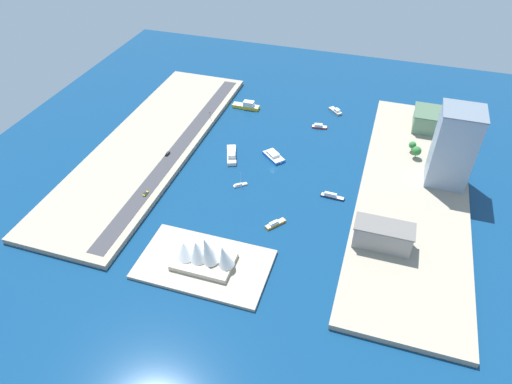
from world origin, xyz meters
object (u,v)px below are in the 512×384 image
object	(u,v)px
tugboat_red	(319,126)
tower_tall_glass	(454,147)
yacht_sleek_gray	(335,111)
terminal_long_green	(438,121)
water_taxi_orange	(275,224)
sailboat_small_white	(240,185)
traffic_light_waterfront	(210,114)
ferry_yellow_fast	(246,106)
patrol_launch_navy	(332,196)
catamaran_blue	(274,156)
carpark_squat_concrete	(383,235)
opera_landmark	(202,254)
taxi_yellow_cab	(145,193)
ferry_white_commuter	(232,154)
suv_black	(168,154)

from	to	relation	value
tugboat_red	tower_tall_glass	world-z (taller)	tower_tall_glass
yacht_sleek_gray	terminal_long_green	distance (m)	82.83
water_taxi_orange	sailboat_small_white	bearing A→B (deg)	-41.84
water_taxi_orange	traffic_light_waterfront	distance (m)	132.35
ferry_yellow_fast	patrol_launch_navy	size ratio (longest dim) A/B	1.51
catamaran_blue	sailboat_small_white	xyz separation A→B (m)	(12.82, 39.30, -0.73)
traffic_light_waterfront	tugboat_red	bearing A→B (deg)	-167.57
carpark_squat_concrete	opera_landmark	distance (m)	103.73
water_taxi_orange	yacht_sleek_gray	bearing A→B (deg)	-94.32
patrol_launch_navy	yacht_sleek_gray	xyz separation A→B (m)	(17.46, -113.11, 0.12)
sailboat_small_white	terminal_long_green	size ratio (longest dim) A/B	0.29
taxi_yellow_cab	traffic_light_waterfront	distance (m)	103.44
catamaran_blue	yacht_sleek_gray	world-z (taller)	catamaran_blue
terminal_long_green	opera_landmark	bearing A→B (deg)	56.39
catamaran_blue	opera_landmark	xyz separation A→B (m)	(9.12, 113.69, 7.65)
tugboat_red	patrol_launch_navy	size ratio (longest dim) A/B	0.79
catamaran_blue	patrol_launch_navy	xyz separation A→B (m)	(-49.71, 32.64, -0.36)
carpark_squat_concrete	ferry_white_commuter	bearing A→B (deg)	-28.28
ferry_yellow_fast	suv_black	bearing A→B (deg)	70.47
ferry_yellow_fast	carpark_squat_concrete	size ratio (longest dim) A/B	0.75
carpark_squat_concrete	suv_black	bearing A→B (deg)	-15.99
sailboat_small_white	traffic_light_waterfront	distance (m)	87.91
opera_landmark	water_taxi_orange	bearing A→B (deg)	-124.24
patrol_launch_navy	carpark_squat_concrete	xyz separation A→B (m)	(-35.44, 37.85, 9.87)
tugboat_red	opera_landmark	bearing A→B (deg)	78.67
suv_black	tower_tall_glass	bearing A→B (deg)	-171.33
yacht_sleek_gray	terminal_long_green	bearing A→B (deg)	173.85
patrol_launch_navy	opera_landmark	distance (m)	100.48
ferry_yellow_fast	sailboat_small_white	distance (m)	107.81
ferry_yellow_fast	yacht_sleek_gray	xyz separation A→B (m)	(-74.94, -16.20, -1.08)
patrol_launch_navy	tugboat_red	bearing A→B (deg)	-73.01
tower_tall_glass	taxi_yellow_cab	distance (m)	204.10
water_taxi_orange	tower_tall_glass	bearing A→B (deg)	-143.06
terminal_long_green	taxi_yellow_cab	xyz separation A→B (m)	(181.93, 142.65, -6.57)
tower_tall_glass	opera_landmark	size ratio (longest dim) A/B	1.50
terminal_long_green	taxi_yellow_cab	size ratio (longest dim) A/B	7.75
opera_landmark	ferry_white_commuter	bearing A→B (deg)	-78.75
catamaran_blue	suv_black	bearing A→B (deg)	18.46
water_taxi_orange	taxi_yellow_cab	size ratio (longest dim) A/B	2.71
opera_landmark	suv_black	bearing A→B (deg)	-53.76
ferry_yellow_fast	water_taxi_orange	distance (m)	148.16
patrol_launch_navy	opera_landmark	world-z (taller)	opera_landmark
taxi_yellow_cab	sailboat_small_white	bearing A→B (deg)	-150.08
catamaran_blue	water_taxi_orange	world-z (taller)	catamaran_blue
taxi_yellow_cab	traffic_light_waterfront	bearing A→B (deg)	-92.52
taxi_yellow_cab	carpark_squat_concrete	bearing A→B (deg)	-179.81
tugboat_red	suv_black	bearing A→B (deg)	37.85
carpark_squat_concrete	taxi_yellow_cab	xyz separation A→B (m)	(153.04, 0.50, -6.62)
tugboat_red	patrol_launch_navy	world-z (taller)	patrol_launch_navy
ferry_white_commuter	sailboat_small_white	bearing A→B (deg)	119.23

